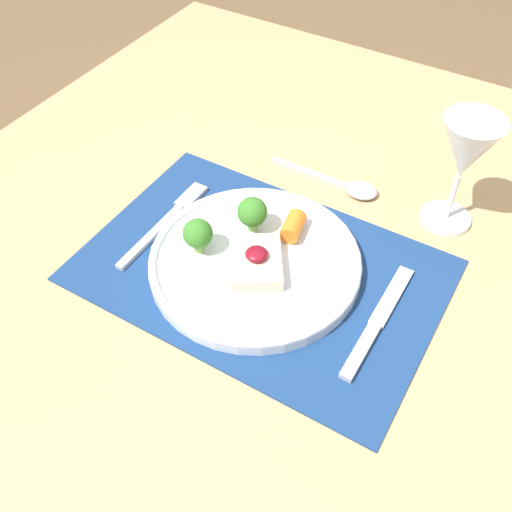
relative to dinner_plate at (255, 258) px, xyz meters
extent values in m
plane|color=brown|center=(0.01, 0.00, -0.79)|extent=(8.00, 8.00, 0.00)
cube|color=tan|center=(0.01, 0.00, -0.03)|extent=(1.11, 1.27, 0.03)
cylinder|color=tan|center=(-0.47, 0.56, -0.42)|extent=(0.06, 0.06, 0.75)
cube|color=navy|center=(0.01, 0.00, -0.02)|extent=(0.48, 0.32, 0.00)
cylinder|color=silver|center=(0.00, 0.00, -0.01)|extent=(0.29, 0.29, 0.02)
torus|color=silver|center=(0.00, 0.00, 0.00)|extent=(0.29, 0.29, 0.01)
cube|color=beige|center=(0.01, -0.01, 0.01)|extent=(0.10, 0.11, 0.02)
ellipsoid|color=maroon|center=(0.01, -0.01, 0.03)|extent=(0.03, 0.03, 0.01)
cylinder|color=#84B256|center=(-0.03, 0.04, 0.01)|extent=(0.01, 0.01, 0.02)
sphere|color=#387A28|center=(-0.03, 0.04, 0.03)|extent=(0.04, 0.04, 0.04)
cylinder|color=#84B256|center=(-0.07, -0.03, 0.01)|extent=(0.01, 0.01, 0.02)
sphere|color=#387A28|center=(-0.07, -0.03, 0.03)|extent=(0.04, 0.04, 0.04)
cylinder|color=orange|center=(0.02, 0.07, 0.02)|extent=(0.04, 0.05, 0.03)
cube|color=#B2B2B7|center=(-0.15, -0.03, -0.01)|extent=(0.01, 0.14, 0.01)
cube|color=#B2B2B7|center=(-0.15, 0.07, -0.01)|extent=(0.02, 0.06, 0.01)
cube|color=#B2B2B7|center=(0.18, -0.06, -0.01)|extent=(0.02, 0.09, 0.01)
cube|color=#B2B2B7|center=(0.18, 0.04, -0.01)|extent=(0.02, 0.11, 0.00)
cube|color=#B2B2B7|center=(-0.03, 0.21, -0.01)|extent=(0.14, 0.01, 0.01)
ellipsoid|color=#B2B2B7|center=(0.06, 0.21, -0.01)|extent=(0.05, 0.04, 0.01)
cylinder|color=white|center=(0.19, 0.22, -0.01)|extent=(0.07, 0.07, 0.01)
cylinder|color=white|center=(0.19, 0.22, 0.03)|extent=(0.01, 0.01, 0.08)
cone|color=white|center=(0.19, 0.22, 0.11)|extent=(0.08, 0.08, 0.09)
camera|label=1|loc=(0.28, -0.47, 0.59)|focal=42.00mm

